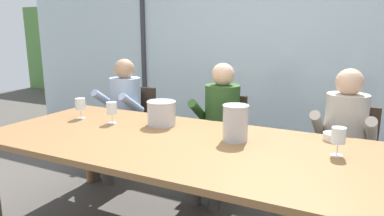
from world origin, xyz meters
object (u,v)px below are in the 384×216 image
Objects in this scene: wine_glass_by_left_taster at (80,105)px; ice_bucket_primary at (162,113)px; dining_table at (169,147)px; chair_left_of_center at (221,134)px; person_pale_blue_shirt at (121,109)px; wine_glass_near_bucket at (112,109)px; chair_center at (347,151)px; person_beige_jumper at (343,136)px; person_olive_shirt at (219,121)px; wine_glass_center_pour at (338,136)px; ice_bucket_secondary at (235,122)px; chair_near_curtain at (134,122)px; tasting_bowl at (334,137)px.

ice_bucket_primary is at bearing 9.65° from wine_glass_by_left_taster.
chair_left_of_center reaches higher than dining_table.
wine_glass_near_bucket is at bearing -51.08° from person_pale_blue_shirt.
dining_table is at bearing -33.10° from person_pale_blue_shirt.
dining_table is 2.98× the size of chair_center.
person_pale_blue_shirt is 0.74m from wine_glass_by_left_taster.
person_beige_jumper is 1.43m from ice_bucket_primary.
person_olive_shirt and person_beige_jumper have the same top height.
wine_glass_center_pour is (0.00, -0.70, 0.19)m from person_beige_jumper.
chair_left_of_center is 0.74× the size of person_beige_jumper.
ice_bucket_secondary reaches higher than wine_glass_center_pour.
ice_bucket_secondary reaches higher than dining_table.
person_olive_shirt is (0.04, -0.15, 0.17)m from chair_left_of_center.
chair_near_curtain is 0.74× the size of person_olive_shirt.
ice_bucket_primary is (0.86, -0.58, 0.17)m from person_pale_blue_shirt.
person_pale_blue_shirt is 6.97× the size of wine_glass_by_left_taster.
wine_glass_center_pour reaches higher than tasting_bowl.
chair_left_of_center is 1.10m from person_pale_blue_shirt.
wine_glass_by_left_taster reaches higher than dining_table.
person_beige_jumper is at bearing -1.30° from person_olive_shirt.
person_pale_blue_shirt is 1.67m from ice_bucket_secondary.
tasting_bowl is (1.03, -0.54, 0.27)m from chair_left_of_center.
wine_glass_center_pour is (1.68, 0.01, 0.00)m from wine_glass_near_bucket.
tasting_bowl reaches higher than dining_table.
chair_center is at bearing 51.73° from ice_bucket_secondary.
tasting_bowl is (-0.08, -0.55, 0.27)m from chair_center.
chair_center is 3.61× the size of ice_bucket_secondary.
wine_glass_by_left_taster is (-0.73, -0.12, 0.02)m from ice_bucket_primary.
wine_glass_center_pour is at bearing -37.97° from chair_left_of_center.
wine_glass_near_bucket and wine_glass_center_pour have the same top height.
ice_bucket_secondary is (0.40, -0.69, 0.19)m from person_olive_shirt.
chair_near_curtain is 5.13× the size of wine_glass_near_bucket.
tasting_bowl is at bearing -92.76° from person_beige_jumper.
ice_bucket_secondary is 1.04m from wine_glass_near_bucket.
chair_near_curtain is 1.00× the size of chair_center.
chair_near_curtain is 5.13× the size of wine_glass_by_left_taster.
chair_near_curtain is 1.03m from chair_left_of_center.
wine_glass_center_pour is (0.05, -0.31, 0.10)m from tasting_bowl.
person_pale_blue_shirt reaches higher than wine_glass_by_left_taster.
ice_bucket_secondary reaches higher than wine_glass_by_left_taster.
person_pale_blue_shirt is at bearing -168.20° from chair_center.
person_beige_jumper is 6.97× the size of wine_glass_center_pour.
chair_near_curtain is 0.74× the size of person_beige_jumper.
chair_left_of_center is 3.61× the size of ice_bucket_secondary.
chair_center is 0.24m from person_beige_jumper.
ice_bucket_secondary is at bearing -128.98° from person_beige_jumper.
ice_bucket_primary is (-1.33, -0.74, 0.34)m from chair_center.
wine_glass_by_left_taster is at bearing -149.69° from chair_center.
tasting_bowl is at bearing -16.83° from chair_near_curtain.
dining_table is 2.98× the size of chair_near_curtain.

